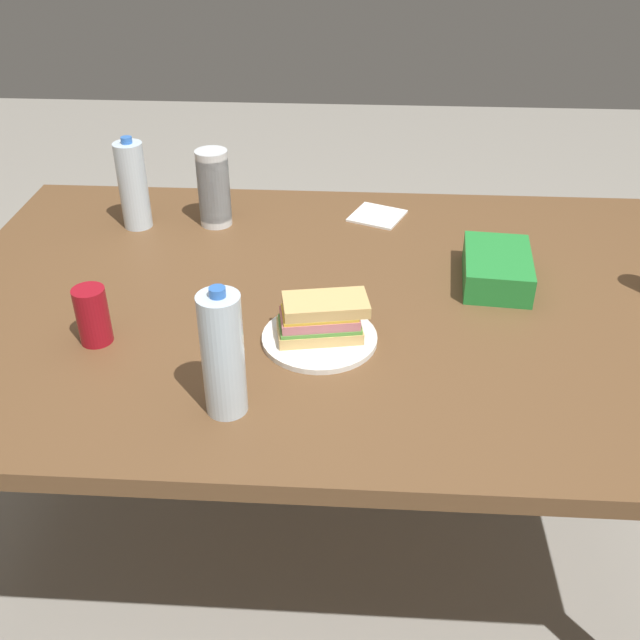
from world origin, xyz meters
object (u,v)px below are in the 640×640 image
(paper_plate, at_px, (320,338))
(soda_can_red, at_px, (93,316))
(water_bottle_tall, at_px, (223,355))
(plastic_cup_stack, at_px, (214,188))
(water_bottle_spare, at_px, (133,185))
(sandwich, at_px, (322,318))
(chip_bag, at_px, (497,268))
(dining_table, at_px, (324,323))

(paper_plate, height_order, soda_can_red, soda_can_red)
(paper_plate, relative_size, water_bottle_tall, 0.94)
(plastic_cup_stack, height_order, water_bottle_spare, water_bottle_spare)
(sandwich, bearing_deg, soda_can_red, -176.20)
(paper_plate, distance_m, sandwich, 0.05)
(soda_can_red, distance_m, chip_bag, 0.90)
(sandwich, relative_size, water_bottle_tall, 0.77)
(water_bottle_tall, relative_size, water_bottle_spare, 1.04)
(dining_table, distance_m, plastic_cup_stack, 0.50)
(chip_bag, bearing_deg, plastic_cup_stack, -105.74)
(dining_table, xyz_separation_m, water_bottle_spare, (-0.51, 0.33, 0.19))
(dining_table, xyz_separation_m, sandwich, (0.00, -0.18, 0.13))
(paper_plate, relative_size, sandwich, 1.22)
(dining_table, bearing_deg, sandwich, -88.60)
(dining_table, relative_size, water_bottle_spare, 7.19)
(dining_table, xyz_separation_m, paper_plate, (0.00, -0.18, 0.08))
(chip_bag, relative_size, plastic_cup_stack, 1.13)
(sandwich, bearing_deg, plastic_cup_stack, 120.46)
(dining_table, height_order, soda_can_red, soda_can_red)
(dining_table, relative_size, water_bottle_tall, 6.92)
(plastic_cup_stack, xyz_separation_m, water_bottle_spare, (-0.21, -0.03, 0.01))
(sandwich, xyz_separation_m, soda_can_red, (-0.46, -0.03, 0.01))
(soda_can_red, xyz_separation_m, water_bottle_spare, (-0.06, 0.54, 0.05))
(water_bottle_tall, distance_m, plastic_cup_stack, 0.78)
(dining_table, distance_m, water_bottle_spare, 0.64)
(dining_table, relative_size, chip_bag, 7.60)
(chip_bag, xyz_separation_m, water_bottle_spare, (-0.91, 0.24, 0.08))
(soda_can_red, relative_size, chip_bag, 0.53)
(dining_table, height_order, water_bottle_tall, water_bottle_tall)
(water_bottle_tall, distance_m, water_bottle_spare, 0.82)
(paper_plate, xyz_separation_m, soda_can_red, (-0.46, -0.03, 0.05))
(soda_can_red, relative_size, water_bottle_spare, 0.50)
(water_bottle_tall, bearing_deg, dining_table, 69.37)
(water_bottle_tall, xyz_separation_m, water_bottle_spare, (-0.36, 0.74, -0.00))
(water_bottle_tall, bearing_deg, paper_plate, 55.82)
(water_bottle_tall, bearing_deg, chip_bag, 42.03)
(water_bottle_tall, bearing_deg, sandwich, 55.53)
(chip_bag, relative_size, water_bottle_spare, 0.95)
(dining_table, xyz_separation_m, chip_bag, (0.39, 0.09, 0.11))
(water_bottle_spare, bearing_deg, plastic_cup_stack, 7.02)
(sandwich, distance_m, water_bottle_tall, 0.29)
(soda_can_red, bearing_deg, water_bottle_tall, -33.27)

